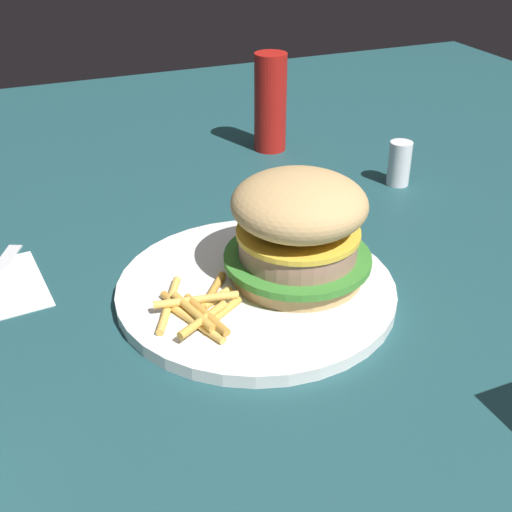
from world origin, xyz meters
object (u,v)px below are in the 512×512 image
at_px(plate, 256,290).
at_px(fries_pile, 197,308).
at_px(sandwich, 298,228).
at_px(ketchup_bottle, 270,103).
at_px(salt_shaker, 399,163).

relative_size(plate, fries_pile, 2.46).
distance_m(sandwich, fries_pile, 0.12).
bearing_deg(ketchup_bottle, salt_shaker, -59.60).
xyz_separation_m(plate, fries_pile, (-0.06, -0.02, 0.01)).
bearing_deg(salt_shaker, fries_pile, -149.90).
xyz_separation_m(sandwich, salt_shaker, (0.22, 0.16, -0.04)).
height_order(sandwich, fries_pile, sandwich).
relative_size(plate, sandwich, 1.88).
xyz_separation_m(plate, sandwich, (0.04, -0.00, 0.06)).
height_order(plate, salt_shaker, salt_shaker).
bearing_deg(salt_shaker, sandwich, -143.05).
height_order(sandwich, salt_shaker, sandwich).
height_order(sandwich, ketchup_bottle, ketchup_bottle).
relative_size(sandwich, salt_shaker, 2.49).
height_order(ketchup_bottle, salt_shaker, ketchup_bottle).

